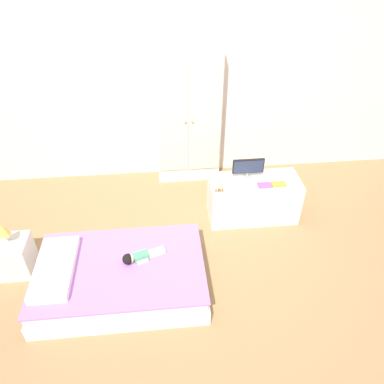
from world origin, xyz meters
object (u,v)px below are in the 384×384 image
at_px(tv_monitor, 248,167).
at_px(rocking_horse_toy, 220,187).
at_px(book_purple, 264,185).
at_px(doll, 136,257).
at_px(nightstand, 14,256).
at_px(wardrobe, 188,116).
at_px(table_lamp, 3,231).
at_px(book_orange, 279,184).
at_px(bed, 121,276).
at_px(tv_stand, 253,199).

relative_size(tv_monitor, rocking_horse_toy, 3.11).
bearing_deg(book_purple, doll, -151.81).
height_order(nightstand, tv_monitor, tv_monitor).
distance_m(nightstand, rocking_horse_toy, 2.05).
relative_size(wardrobe, rocking_horse_toy, 15.74).
height_order(table_lamp, book_orange, table_lamp).
bearing_deg(book_orange, bed, -154.82).
distance_m(wardrobe, tv_monitor, 0.98).
bearing_deg(table_lamp, wardrobe, 38.59).
relative_size(nightstand, rocking_horse_toy, 3.39).
bearing_deg(rocking_horse_toy, table_lamp, -168.08).
xyz_separation_m(rocking_horse_toy, book_purple, (0.47, 0.04, -0.04)).
distance_m(bed, nightstand, 1.04).
relative_size(nightstand, book_purple, 2.63).
bearing_deg(book_orange, tv_monitor, 150.62).
xyz_separation_m(bed, book_purple, (1.46, 0.76, 0.35)).
bearing_deg(wardrobe, nightstand, -141.41).
xyz_separation_m(bed, nightstand, (-0.99, 0.29, 0.05)).
distance_m(bed, book_orange, 1.81).
xyz_separation_m(bed, tv_stand, (1.39, 0.85, 0.10)).
height_order(nightstand, book_purple, book_purple).
bearing_deg(nightstand, tv_stand, 13.13).
bearing_deg(bed, book_orange, 25.18).
relative_size(tv_stand, book_purple, 6.97).
bearing_deg(nightstand, bed, -16.54).
height_order(tv_stand, rocking_horse_toy, rocking_horse_toy).
xyz_separation_m(bed, table_lamp, (-0.99, 0.29, 0.37)).
height_order(doll, book_purple, book_purple).
distance_m(nightstand, table_lamp, 0.33).
relative_size(table_lamp, tv_monitor, 0.64).
distance_m(doll, rocking_horse_toy, 1.09).
bearing_deg(tv_monitor, book_purple, -48.92).
distance_m(doll, table_lamp, 1.18).
distance_m(tv_stand, book_purple, 0.27).
xyz_separation_m(tv_stand, rocking_horse_toy, (-0.40, -0.14, 0.29)).
xyz_separation_m(doll, tv_monitor, (1.17, 0.87, 0.30)).
bearing_deg(bed, tv_stand, 31.50).
height_order(bed, book_purple, book_purple).
relative_size(nightstand, book_orange, 2.42).
height_order(rocking_horse_toy, book_orange, rocking_horse_toy).
relative_size(wardrobe, book_orange, 11.23).
xyz_separation_m(table_lamp, tv_monitor, (2.31, 0.63, 0.10)).
bearing_deg(wardrobe, tv_stand, -53.10).
xyz_separation_m(doll, wardrobe, (0.61, 1.64, 0.53)).
bearing_deg(nightstand, wardrobe, 38.59).
xyz_separation_m(tv_stand, book_purple, (0.07, -0.09, 0.24)).
bearing_deg(tv_stand, book_purple, -52.69).
distance_m(rocking_horse_toy, book_orange, 0.62).
height_order(bed, tv_monitor, tv_monitor).
bearing_deg(doll, tv_monitor, 36.61).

